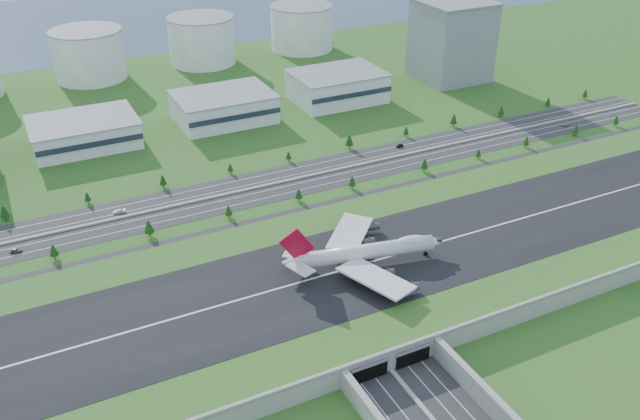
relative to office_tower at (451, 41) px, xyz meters
name	(u,v)px	position (x,y,z in m)	size (l,w,h in m)	color
ground	(325,292)	(-200.00, -195.00, -27.50)	(1200.00, 1200.00, 0.00)	#255019
airfield_deck	(325,284)	(-200.00, -195.09, -23.38)	(520.00, 100.00, 9.20)	gray
north_expressway	(241,192)	(-200.00, -100.00, -27.44)	(560.00, 36.00, 0.12)	#28282B
tree_row	(235,184)	(-202.47, -99.30, -22.99)	(504.38, 48.59, 8.41)	#3D2819
hangar_mid_a	(84,133)	(-260.00, -5.00, -20.00)	(58.00, 42.00, 15.00)	white
hangar_mid_b	(224,107)	(-175.00, -5.00, -19.00)	(58.00, 42.00, 17.00)	white
hangar_mid_c	(337,87)	(-95.00, -5.00, -18.00)	(58.00, 42.00, 19.00)	white
office_tower	(451,41)	(0.00, 0.00, 0.00)	(46.00, 46.00, 55.00)	gray
fuel_tank_b	(89,55)	(-235.00, 115.00, -10.00)	(50.00, 50.00, 35.00)	silver
fuel_tank_c	(202,41)	(-150.00, 115.00, -10.00)	(50.00, 50.00, 35.00)	silver
fuel_tank_d	(302,28)	(-65.00, 115.00, -10.00)	(50.00, 50.00, 35.00)	silver
bay_water	(98,21)	(-200.00, 285.00, -27.47)	(1200.00, 260.00, 0.06)	#374D6A
boeing_747	(366,252)	(-181.92, -195.15, -13.44)	(68.43, 64.04, 21.39)	silver
car_4	(16,250)	(-307.51, -109.34, -26.52)	(2.04, 5.06, 1.72)	#535458
car_5	(400,146)	(-98.22, -89.42, -26.62)	(1.60, 4.59, 1.51)	black
car_6	(566,124)	(11.61, -107.62, -26.57)	(2.68, 5.81, 1.61)	silver
car_7	(119,211)	(-259.97, -94.45, -26.52)	(2.42, 5.94, 1.72)	white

